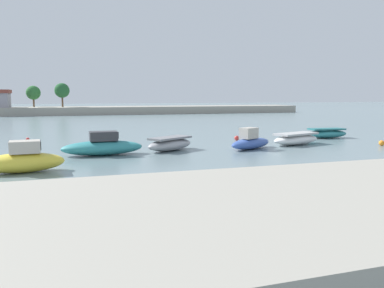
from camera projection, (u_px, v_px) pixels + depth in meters
The scene contains 12 objects.
ground_plane at pixel (144, 195), 15.33m from camera, with size 400.00×400.00×0.00m, color slate.
seawall_embankment at pixel (215, 245), 7.85m from camera, with size 95.51×6.73×1.79m, color #9E998C.
moored_boat_1 at pixel (23, 161), 19.88m from camera, with size 4.25×1.92×1.63m.
moored_boat_2 at pixel (103, 147), 25.75m from camera, with size 5.35×2.08×1.57m.
moored_boat_3 at pixel (170, 144), 27.89m from camera, with size 4.35×3.59×0.98m.
moored_boat_4 at pixel (251, 142), 28.75m from camera, with size 4.44×3.25×1.59m.
moored_boat_5 at pixel (296, 139), 31.33m from camera, with size 5.17×3.25×0.95m.
moored_boat_6 at pixel (326, 133), 36.29m from camera, with size 4.22×1.89×0.90m.
mooring_buoy_1 at pixel (382, 143), 30.60m from camera, with size 0.44×0.44×0.44m, color orange.
mooring_buoy_2 at pixel (237, 138), 34.27m from camera, with size 0.43×0.43×0.43m, color red.
mooring_buoy_4 at pixel (28, 139), 33.84m from camera, with size 0.30×0.30×0.30m, color red.
distant_shoreline at pixel (50, 107), 81.19m from camera, with size 99.36×10.21×6.94m.
Camera 1 is at (-2.76, -14.83, 3.90)m, focal length 36.30 mm.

